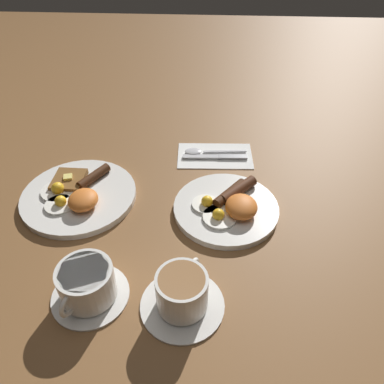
# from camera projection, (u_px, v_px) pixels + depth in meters

# --- Properties ---
(ground_plane) EXTENTS (3.00, 3.00, 0.00)m
(ground_plane) POSITION_uv_depth(u_px,v_px,m) (226.00, 211.00, 0.85)
(ground_plane) COLOR brown
(breakfast_plate_near) EXTENTS (0.24, 0.24, 0.05)m
(breakfast_plate_near) POSITION_uv_depth(u_px,v_px,m) (228.00, 207.00, 0.84)
(breakfast_plate_near) COLOR silver
(breakfast_plate_near) RESTS_ON ground_plane
(breakfast_plate_far) EXTENTS (0.27, 0.27, 0.05)m
(breakfast_plate_far) POSITION_uv_depth(u_px,v_px,m) (78.00, 195.00, 0.88)
(breakfast_plate_far) COLOR silver
(breakfast_plate_far) RESTS_ON ground_plane
(teacup_near) EXTENTS (0.15, 0.15, 0.08)m
(teacup_near) POSITION_uv_depth(u_px,v_px,m) (182.00, 294.00, 0.65)
(teacup_near) COLOR silver
(teacup_near) RESTS_ON ground_plane
(teacup_far) EXTENTS (0.14, 0.14, 0.08)m
(teacup_far) POSITION_uv_depth(u_px,v_px,m) (87.00, 285.00, 0.66)
(teacup_far) COLOR silver
(teacup_far) RESTS_ON ground_plane
(napkin) EXTENTS (0.13, 0.21, 0.01)m
(napkin) POSITION_uv_depth(u_px,v_px,m) (215.00, 155.00, 1.01)
(napkin) COLOR white
(napkin) RESTS_ON ground_plane
(knife) EXTENTS (0.02, 0.17, 0.01)m
(knife) POSITION_uv_depth(u_px,v_px,m) (219.00, 157.00, 1.00)
(knife) COLOR silver
(knife) RESTS_ON napkin
(spoon) EXTENTS (0.04, 0.17, 0.01)m
(spoon) POSITION_uv_depth(u_px,v_px,m) (200.00, 151.00, 1.02)
(spoon) COLOR silver
(spoon) RESTS_ON napkin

